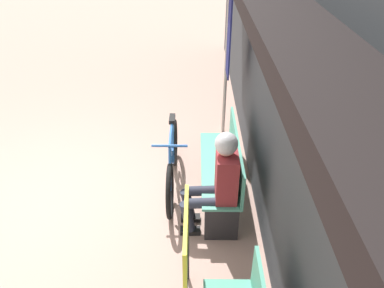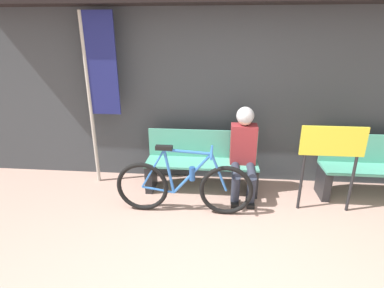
{
  "view_description": "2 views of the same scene",
  "coord_description": "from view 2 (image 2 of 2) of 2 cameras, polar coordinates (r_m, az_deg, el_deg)",
  "views": [
    {
      "loc": [
        3.37,
        1.61,
        3.04
      ],
      "look_at": [
        -0.5,
        1.57,
        0.58
      ],
      "focal_mm": 35.0,
      "sensor_mm": 36.0,
      "label": 1
    },
    {
      "loc": [
        -0.03,
        -1.88,
        2.08
      ],
      "look_at": [
        -0.35,
        1.62,
        0.8
      ],
      "focal_mm": 28.0,
      "sensor_mm": 36.0,
      "label": 2
    }
  ],
  "objects": [
    {
      "name": "storefront_wall",
      "position": [
        4.28,
        5.82,
        14.37
      ],
      "size": [
        12.0,
        0.56,
        3.2
      ],
      "color": "#3D4247",
      "rests_on": "ground_plane"
    },
    {
      "name": "signboard",
      "position": [
        3.89,
        25.09,
        -0.98
      ],
      "size": [
        0.75,
        0.04,
        1.09
      ],
      "color": "#232326",
      "rests_on": "ground_plane"
    },
    {
      "name": "banner_pole",
      "position": [
        4.29,
        -17.52,
        11.71
      ],
      "size": [
        0.45,
        0.05,
        2.38
      ],
      "color": "#B7B2A8",
      "rests_on": "ground_plane"
    },
    {
      "name": "park_bench_far",
      "position": [
        4.72,
        32.33,
        -4.26
      ],
      "size": [
        1.57,
        0.42,
        0.84
      ],
      "color": "#51A88E",
      "rests_on": "ground_plane"
    },
    {
      "name": "park_bench_near",
      "position": [
        4.19,
        1.86,
        -3.79
      ],
      "size": [
        1.53,
        0.42,
        0.84
      ],
      "color": "#51A88E",
      "rests_on": "ground_plane"
    },
    {
      "name": "bicycle",
      "position": [
        3.66,
        -1.58,
        -8.08
      ],
      "size": [
        1.67,
        0.4,
        0.87
      ],
      "color": "black",
      "rests_on": "ground_plane"
    },
    {
      "name": "person_seated",
      "position": [
        3.99,
        9.82,
        -0.54
      ],
      "size": [
        0.34,
        0.59,
        1.22
      ],
      "color": "#2D3342",
      "rests_on": "ground_plane"
    }
  ]
}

